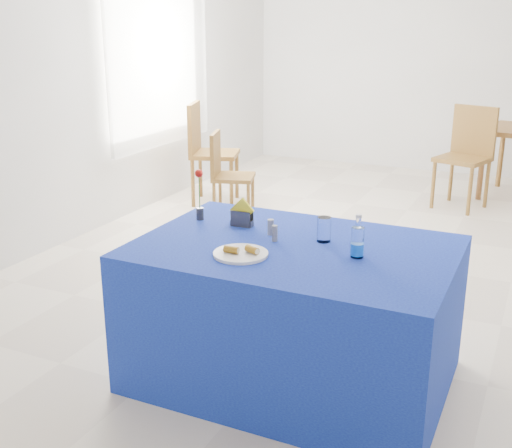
{
  "coord_description": "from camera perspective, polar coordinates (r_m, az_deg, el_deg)",
  "views": [
    {
      "loc": [
        1.26,
        -4.78,
        1.86
      ],
      "look_at": [
        0.01,
        -2.12,
        0.92
      ],
      "focal_mm": 45.0,
      "sensor_mm": 36.0,
      "label": 1
    }
  ],
  "objects": [
    {
      "name": "curtain",
      "position": [
        6.68,
        -8.46,
        14.91
      ],
      "size": [
        0.04,
        1.75,
        1.85
      ],
      "primitive_type": "cube",
      "color": "white",
      "rests_on": "room_shell"
    },
    {
      "name": "chair_win_a",
      "position": [
        6.13,
        -2.73,
        4.83
      ],
      "size": [
        0.48,
        0.48,
        0.85
      ],
      "rotation": [
        0.0,
        0.0,
        1.89
      ],
      "color": "brown",
      "rests_on": "floor"
    },
    {
      "name": "salt_shaker",
      "position": [
        3.42,
        1.31,
        -0.28
      ],
      "size": [
        0.03,
        0.03,
        0.08
      ],
      "primitive_type": "cylinder",
      "color": "gray",
      "rests_on": "blue_table"
    },
    {
      "name": "window_pane",
      "position": [
        6.72,
        -8.98,
        14.9
      ],
      "size": [
        0.04,
        1.5,
        1.6
      ],
      "primitive_type": "cube",
      "color": "white",
      "rests_on": "room_shell"
    },
    {
      "name": "napkin_holder",
      "position": [
        3.56,
        -1.25,
        0.58
      ],
      "size": [
        0.15,
        0.06,
        0.16
      ],
      "color": "#39393F",
      "rests_on": "blue_table"
    },
    {
      "name": "blue_table",
      "position": [
        3.42,
        3.32,
        -7.93
      ],
      "size": [
        1.6,
        1.1,
        0.76
      ],
      "color": "navy",
      "rests_on": "floor"
    },
    {
      "name": "water_bottle",
      "position": [
        3.13,
        9.0,
        -1.69
      ],
      "size": [
        0.07,
        0.07,
        0.21
      ],
      "color": "white",
      "rests_on": "blue_table"
    },
    {
      "name": "floor",
      "position": [
        5.28,
        9.67,
        -3.14
      ],
      "size": [
        7.0,
        7.0,
        0.0
      ],
      "primitive_type": "plane",
      "color": "beige",
      "rests_on": "ground"
    },
    {
      "name": "chair_win_b",
      "position": [
        6.73,
        -4.49,
        6.95
      ],
      "size": [
        0.59,
        0.59,
        1.05
      ],
      "rotation": [
        0.0,
        0.0,
        1.9
      ],
      "color": "brown",
      "rests_on": "floor"
    },
    {
      "name": "chair_bg_left",
      "position": [
        6.9,
        18.29,
        6.29
      ],
      "size": [
        0.58,
        0.58,
        1.03
      ],
      "rotation": [
        0.0,
        0.0,
        -0.3
      ],
      "color": "brown",
      "rests_on": "floor"
    },
    {
      "name": "drinking_glass",
      "position": [
        3.33,
        6.06,
        -0.48
      ],
      "size": [
        0.07,
        0.07,
        0.13
      ],
      "primitive_type": "cylinder",
      "color": "white",
      "rests_on": "blue_table"
    },
    {
      "name": "rose_vase",
      "position": [
        3.66,
        -5.05,
        2.49
      ],
      "size": [
        0.05,
        0.05,
        0.3
      ],
      "color": "#27272C",
      "rests_on": "blue_table"
    },
    {
      "name": "banana_pieces",
      "position": [
        3.12,
        -1.26,
        -2.3
      ],
      "size": [
        0.17,
        0.09,
        0.03
      ],
      "color": "gold",
      "rests_on": "plate"
    },
    {
      "name": "plate",
      "position": [
        3.13,
        -1.37,
        -2.67
      ],
      "size": [
        0.27,
        0.27,
        0.01
      ],
      "primitive_type": "cylinder",
      "color": "silver",
      "rests_on": "blue_table"
    },
    {
      "name": "pepper_shaker",
      "position": [
        3.32,
        1.68,
        -0.83
      ],
      "size": [
        0.03,
        0.03,
        0.08
      ],
      "primitive_type": "cylinder",
      "color": "slate",
      "rests_on": "blue_table"
    },
    {
      "name": "room_shell",
      "position": [
        4.94,
        10.75,
        16.16
      ],
      "size": [
        7.0,
        7.0,
        7.0
      ],
      "color": "silver",
      "rests_on": "ground"
    }
  ]
}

